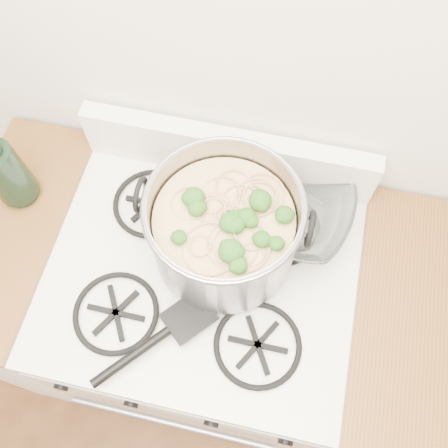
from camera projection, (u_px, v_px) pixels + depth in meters
gas_range at (207, 321)px, 1.65m from camera, size 0.76×0.66×0.92m
counter_left at (61, 285)px, 1.68m from camera, size 0.25×0.65×0.92m
stock_pot at (224, 229)px, 1.14m from camera, size 0.38×0.35×0.24m
spatula at (189, 316)px, 1.15m from camera, size 0.42×0.42×0.02m
glass_bowl at (294, 215)px, 1.26m from camera, size 0.13×0.13×0.03m
bottle at (2, 166)px, 1.18m from camera, size 0.12×0.12×0.27m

